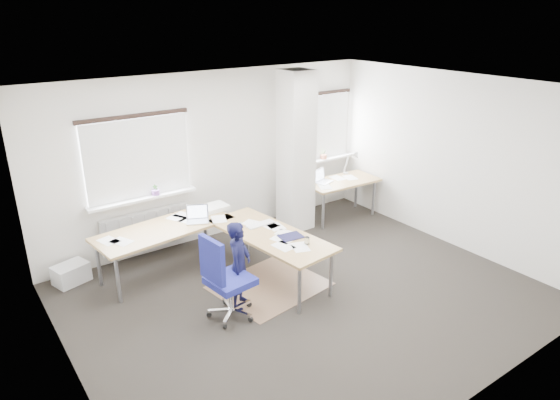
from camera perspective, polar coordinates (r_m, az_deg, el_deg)
ground at (r=7.01m, az=2.96°, el=-10.83°), size 6.00×6.00×0.00m
room_shell at (r=6.71m, az=2.04°, el=4.13°), size 6.04×5.04×2.82m
floor_mat at (r=7.22m, az=-1.18°, el=-9.74°), size 1.61×1.42×0.01m
white_crate at (r=7.84m, az=-22.77°, el=-7.76°), size 0.54×0.44×0.28m
desk_main at (r=7.25m, az=-7.01°, el=-3.61°), size 2.69×2.63×0.96m
desk_side at (r=9.30m, az=6.99°, el=1.99°), size 1.43×0.77×1.22m
task_chair at (r=6.43m, az=-5.95°, el=-10.74°), size 0.64×0.63×1.17m
person at (r=6.52m, az=-4.68°, el=-7.40°), size 0.52×0.50×1.20m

